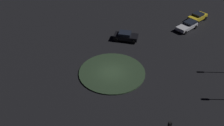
{
  "coord_description": "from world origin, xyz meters",
  "views": [
    {
      "loc": [
        -17.5,
        22.33,
        22.23
      ],
      "look_at": [
        0.0,
        0.0,
        1.67
      ],
      "focal_mm": 41.69,
      "sensor_mm": 36.0,
      "label": 1
    }
  ],
  "objects": [
    {
      "name": "roundabout_island",
      "position": [
        0.0,
        0.0,
        0.08
      ],
      "size": [
        9.2,
        9.2,
        0.17
      ],
      "primitive_type": "cylinder",
      "color": "#263823",
      "rests_on": "ground_plane"
    },
    {
      "name": "car_silver",
      "position": [
        -2.72,
        -18.14,
        0.7
      ],
      "size": [
        2.61,
        4.46,
        1.32
      ],
      "rotation": [
        0.0,
        0.0,
        1.39
      ],
      "color": "silver",
      "rests_on": "ground_plane"
    },
    {
      "name": "car_yellow",
      "position": [
        -2.74,
        -22.45,
        0.78
      ],
      "size": [
        2.65,
        4.13,
        1.46
      ],
      "rotation": [
        0.0,
        0.0,
        1.38
      ],
      "color": "gold",
      "rests_on": "ground_plane"
    },
    {
      "name": "ground_plane",
      "position": [
        0.0,
        0.0,
        0.0
      ],
      "size": [
        116.15,
        116.15,
        0.0
      ],
      "primitive_type": "plane",
      "color": "black"
    },
    {
      "name": "car_black",
      "position": [
        3.65,
        -8.31,
        0.77
      ],
      "size": [
        4.3,
        3.32,
        1.45
      ],
      "rotation": [
        0.0,
        0.0,
        3.57
      ],
      "color": "black",
      "rests_on": "ground_plane"
    }
  ]
}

